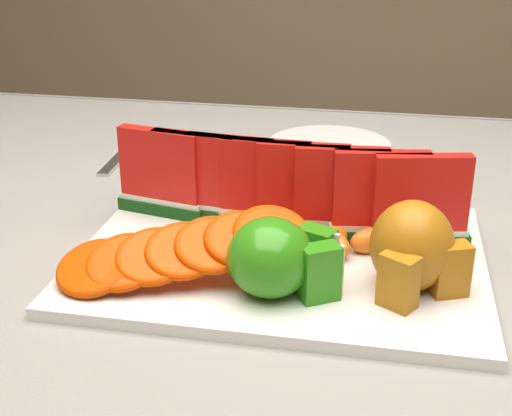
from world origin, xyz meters
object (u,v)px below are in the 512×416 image
Objects in this scene: side_plate at (329,146)px; platter at (281,257)px; pear_cluster at (413,249)px; apple_cluster at (278,258)px; fork at (124,153)px.

platter is at bearing -91.91° from side_plate.
pear_cluster reaches higher than platter.
apple_cluster is at bearing -165.61° from pear_cluster.
apple_cluster is at bearing -83.11° from platter.
platter reaches higher than side_plate.
pear_cluster reaches higher than fork.
side_plate is at bearing 89.62° from apple_cluster.
apple_cluster reaches higher than fork.
side_plate is (0.01, 0.37, -0.00)m from platter.
pear_cluster is at bearing -39.73° from fork.
pear_cluster is 0.52× the size of side_plate.
platter is at bearing 96.89° from apple_cluster.
platter is 3.67× the size of apple_cluster.
apple_cluster is at bearing -51.97° from fork.
fork is at bearing 133.80° from platter.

